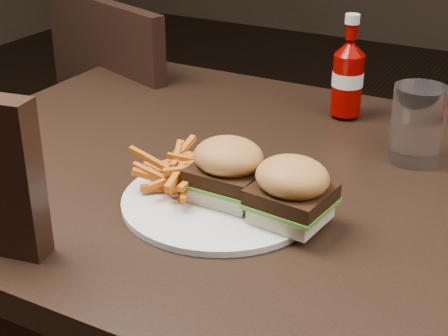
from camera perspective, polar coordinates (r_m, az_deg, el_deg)
The scene contains 8 objects.
dining_table at distance 1.00m, azimuth 6.39°, elevation -2.18°, with size 1.20×0.80×0.04m, color black.
chair_far at distance 1.75m, azimuth -3.66°, elevation -0.24°, with size 0.43×0.43×0.04m, color black.
plate at distance 0.92m, azimuth -0.30°, elevation -2.75°, with size 0.27×0.27×0.01m, color white.
sandwich_half_a at distance 0.92m, azimuth 0.37°, elevation -1.85°, with size 0.08×0.08×0.02m, color #FBEDC8.
sandwich_half_b at distance 0.87m, azimuth 5.56°, elevation -3.67°, with size 0.08×0.08×0.02m, color beige.
fries_pile at distance 0.95m, azimuth -3.27°, elevation -0.20°, with size 0.11×0.11×0.04m, color #CC5603, non-canonical shape.
ketchup_bottle at distance 1.22m, azimuth 10.20°, elevation 6.85°, with size 0.05×0.05×0.11m, color #820200.
tumbler at distance 1.07m, azimuth 15.73°, elevation 3.35°, with size 0.08×0.08×0.12m, color white.
Camera 1 is at (0.32, -0.82, 1.20)m, focal length 55.00 mm.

